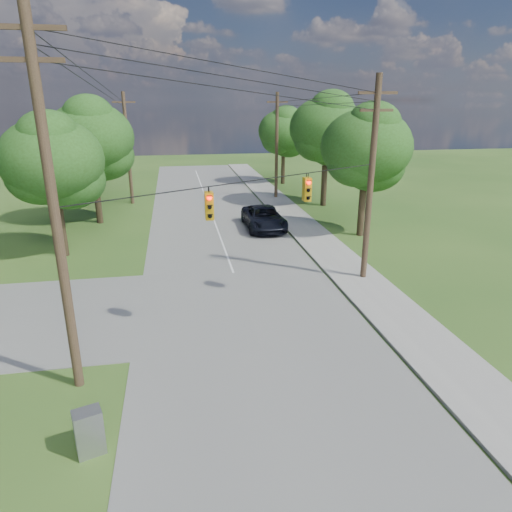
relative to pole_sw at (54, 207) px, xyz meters
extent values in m
plane|color=#2A501A|center=(4.60, -0.40, -6.23)|extent=(140.00, 140.00, 0.00)
cube|color=gray|center=(6.60, 4.60, -6.21)|extent=(10.00, 100.00, 0.03)
cube|color=#9F9D94|center=(13.30, 4.60, -6.17)|extent=(2.60, 100.00, 0.12)
cylinder|color=brown|center=(0.00, 0.00, -0.23)|extent=(0.32, 0.32, 12.00)
cube|color=brown|center=(0.00, 0.00, 4.87)|extent=(2.00, 0.12, 0.14)
cube|color=brown|center=(0.00, 0.00, 4.07)|extent=(1.70, 0.12, 0.14)
cylinder|color=brown|center=(13.50, 7.60, -0.98)|extent=(0.32, 0.32, 10.50)
cube|color=brown|center=(13.50, 7.60, 3.37)|extent=(2.00, 0.12, 0.14)
cube|color=brown|center=(13.50, 7.60, 2.57)|extent=(1.70, 0.12, 0.14)
cylinder|color=brown|center=(13.50, 29.60, -1.23)|extent=(0.32, 0.32, 10.00)
cube|color=brown|center=(13.50, 29.60, 2.87)|extent=(2.00, 0.12, 0.14)
cylinder|color=brown|center=(-0.40, 29.60, -1.23)|extent=(0.32, 0.32, 10.00)
cube|color=brown|center=(-0.40, 29.60, 2.87)|extent=(2.00, 0.12, 0.14)
cylinder|color=black|center=(6.75, 3.80, 4.12)|extent=(13.52, 7.63, 1.53)
cylinder|color=black|center=(6.75, 3.80, 3.72)|extent=(13.52, 7.63, 1.53)
cylinder|color=black|center=(6.75, 3.80, 3.32)|extent=(13.52, 7.63, 1.53)
cylinder|color=black|center=(13.50, 18.60, 3.12)|extent=(0.03, 22.00, 0.53)
cylinder|color=black|center=(-0.20, 14.80, 3.87)|extent=(0.43, 29.60, 2.03)
cylinder|color=black|center=(13.50, 18.60, 2.72)|extent=(0.03, 22.00, 0.53)
cylinder|color=black|center=(-0.20, 14.80, 3.47)|extent=(0.43, 29.60, 2.03)
cylinder|color=black|center=(6.75, 3.80, -0.03)|extent=(13.52, 7.63, 0.04)
cube|color=#C6900B|center=(4.86, 2.62, -0.75)|extent=(0.32, 0.22, 1.05)
sphere|color=#FF0C05|center=(4.86, 2.48, -0.40)|extent=(0.17, 0.17, 0.17)
cube|color=#C6900B|center=(4.86, 2.86, -0.75)|extent=(0.32, 0.22, 1.05)
sphere|color=#FF0C05|center=(4.86, 3.00, -0.40)|extent=(0.17, 0.17, 0.17)
cube|color=#C6900B|center=(9.45, 5.20, -0.75)|extent=(0.32, 0.22, 1.05)
sphere|color=#FF0C05|center=(9.45, 5.06, -0.40)|extent=(0.17, 0.17, 0.17)
cube|color=#C6900B|center=(9.45, 5.44, -0.75)|extent=(0.32, 0.22, 1.05)
sphere|color=#FF0C05|center=(9.45, 5.58, -0.40)|extent=(0.17, 0.17, 0.17)
cylinder|color=#3C2D1E|center=(-3.40, 14.60, -4.65)|extent=(0.45, 0.45, 3.15)
ellipsoid|color=#244A16|center=(-3.40, 14.60, -0.29)|extent=(6.00, 6.00, 4.92)
cylinder|color=#3C2D1E|center=(-2.40, 22.60, -4.48)|extent=(0.50, 0.50, 3.50)
ellipsoid|color=#244A16|center=(-2.40, 22.60, 0.37)|extent=(6.40, 6.40, 5.25)
cylinder|color=#3C2D1E|center=(-4.40, 32.60, -4.57)|extent=(0.48, 0.47, 3.32)
ellipsoid|color=#244A16|center=(-4.40, 32.60, 0.04)|extent=(6.00, 6.00, 4.92)
cylinder|color=#3C2D1E|center=(16.60, 15.60, -4.57)|extent=(0.48, 0.48, 3.32)
ellipsoid|color=#244A16|center=(16.60, 15.60, 0.04)|extent=(6.20, 6.20, 5.08)
cylinder|color=#3C2D1E|center=(17.10, 25.60, -4.39)|extent=(0.52, 0.52, 3.67)
ellipsoid|color=#244A16|center=(17.10, 25.60, 0.70)|extent=(6.60, 6.60, 5.41)
cylinder|color=#3C2D1E|center=(16.10, 37.60, -4.65)|extent=(0.45, 0.45, 3.15)
ellipsoid|color=#244A16|center=(16.10, 37.60, -0.29)|extent=(5.80, 5.80, 4.76)
imported|color=black|center=(10.10, 18.55, -5.37)|extent=(2.76, 5.94, 1.65)
cube|color=gray|center=(0.93, -3.41, -5.56)|extent=(0.88, 0.75, 1.35)
camera|label=1|loc=(3.62, -14.27, 3.04)|focal=32.00mm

